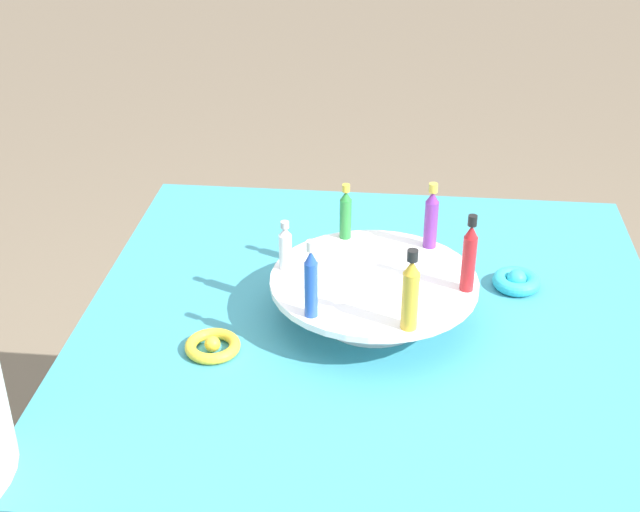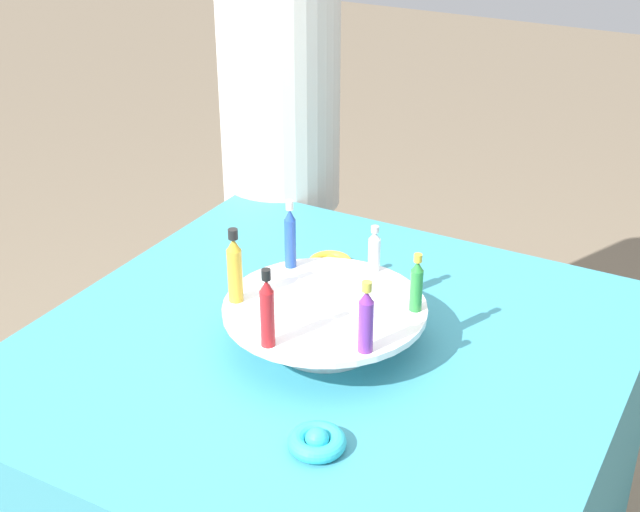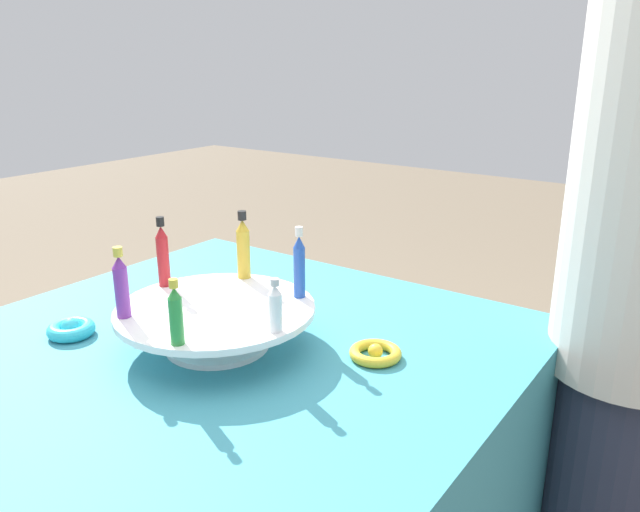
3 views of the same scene
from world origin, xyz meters
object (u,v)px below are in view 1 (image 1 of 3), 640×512
bottle_green (346,213)px  ribbon_bow_gold (213,346)px  bottle_clear (285,247)px  ribbon_bow_teal (516,281)px  bottle_red (469,256)px  bottle_gold (410,293)px  bottle_blue (311,282)px  display_stand (374,290)px  bottle_purple (431,218)px

bottle_green → ribbon_bow_gold: bottle_green is taller
bottle_clear → ribbon_bow_teal: (-0.41, -0.11, -0.11)m
bottle_red → ribbon_bow_gold: bearing=14.7°
bottle_gold → ribbon_bow_gold: 0.34m
bottle_green → bottle_blue: bottle_blue is taller
display_stand → bottle_red: (-0.15, 0.02, 0.09)m
bottle_clear → bottle_blue: 0.16m
ribbon_bow_teal → bottle_purple: bearing=1.1°
bottle_red → bottle_gold: bearing=52.9°
bottle_red → bottle_blue: bearing=22.9°
bottle_green → ribbon_bow_gold: (0.19, 0.27, -0.12)m
bottle_purple → bottle_clear: size_ratio=1.38×
display_stand → bottle_gold: (-0.06, 0.14, 0.09)m
bottle_red → bottle_green: (0.21, -0.16, -0.01)m
bottle_blue → bottle_clear: bearing=-67.1°
ribbon_bow_teal → ribbon_bow_gold: bearing=26.3°
bottle_purple → bottle_gold: bearing=82.9°
bottle_purple → bottle_blue: bottle_blue is taller
display_stand → bottle_green: (0.06, -0.14, 0.07)m
bottle_green → bottle_gold: bearing=112.9°
bottle_purple → bottle_clear: bottle_purple is taller
display_stand → bottle_clear: bearing=-7.1°
bottle_red → bottle_purple: bottle_red is taller
ribbon_bow_teal → bottle_clear: bearing=14.7°
bottle_blue → bottle_red: bearing=-157.1°
bottle_green → bottle_blue: (0.03, 0.27, 0.01)m
display_stand → ribbon_bow_gold: bearing=26.3°
display_stand → bottle_blue: bottle_blue is taller
bottle_purple → bottle_green: bearing=-7.1°
bottle_clear → ribbon_bow_gold: bottle_clear is taller
bottle_red → bottle_purple: 0.15m
bottle_blue → ribbon_bow_gold: (0.16, 0.00, -0.13)m
bottle_purple → ribbon_bow_gold: bottle_purple is taller
bottle_green → ribbon_bow_teal: (-0.31, 0.02, -0.11)m
bottle_green → bottle_blue: 0.27m
display_stand → bottle_purple: bearing=-127.1°
bottle_gold → ribbon_bow_gold: bottle_gold is taller
bottle_red → bottle_clear: bottle_red is taller
bottle_red → bottle_gold: size_ratio=1.00×
bottle_green → bottle_gold: (-0.12, 0.28, 0.01)m
bottle_red → bottle_purple: (0.06, -0.14, -0.01)m
display_stand → bottle_purple: bottle_purple is taller
ribbon_bow_teal → bottle_gold: bearing=54.0°
bottle_green → bottle_red: bearing=142.9°
bottle_blue → ribbon_bow_gold: 0.21m
bottle_clear → display_stand: bearing=172.9°
display_stand → bottle_green: bearing=-67.1°
bottle_gold → bottle_blue: bearing=-7.1°
bottle_red → bottle_green: bottle_red is taller
ribbon_bow_gold → ribbon_bow_teal: (-0.51, -0.25, 0.00)m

